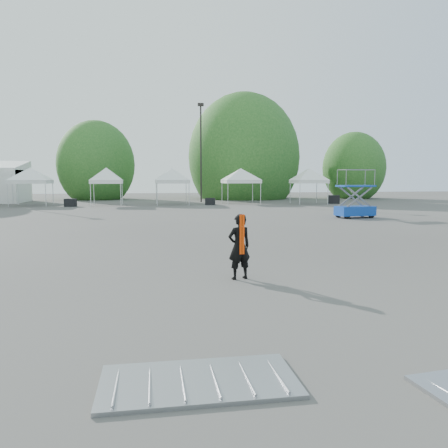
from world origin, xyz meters
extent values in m
plane|color=#474442|center=(0.00, 0.00, 0.00)|extent=(120.00, 120.00, 0.00)
cylinder|color=black|center=(3.00, 32.00, 4.75)|extent=(0.16, 0.16, 9.50)
cube|color=black|center=(3.00, 32.00, 9.65)|extent=(0.60, 0.25, 0.30)
cylinder|color=#382314|center=(-8.00, 40.00, 1.14)|extent=(0.36, 0.36, 2.27)
ellipsoid|color=#1E551C|center=(-8.00, 40.00, 3.94)|extent=(4.16, 4.16, 4.78)
cylinder|color=#382314|center=(9.00, 39.00, 1.40)|extent=(0.36, 0.36, 2.80)
ellipsoid|color=#1E551C|center=(9.00, 39.00, 4.85)|extent=(5.12, 5.12, 5.89)
cylinder|color=#382314|center=(22.00, 37.00, 1.05)|extent=(0.36, 0.36, 2.10)
ellipsoid|color=#1E551C|center=(22.00, 37.00, 3.64)|extent=(3.84, 3.84, 4.42)
cylinder|color=silver|center=(-13.91, 27.38, 1.00)|extent=(0.06, 0.06, 2.00)
cylinder|color=silver|center=(-10.90, 27.38, 1.00)|extent=(0.06, 0.06, 2.00)
cylinder|color=silver|center=(-13.91, 30.40, 1.00)|extent=(0.06, 0.06, 2.00)
cylinder|color=silver|center=(-10.90, 30.40, 1.00)|extent=(0.06, 0.06, 2.00)
cube|color=white|center=(-12.40, 28.89, 2.08)|extent=(3.21, 3.21, 0.30)
pyramid|color=white|center=(-12.40, 28.89, 3.33)|extent=(4.55, 4.55, 1.10)
cylinder|color=silver|center=(-7.12, 26.53, 1.00)|extent=(0.06, 0.06, 2.00)
cylinder|color=silver|center=(-4.63, 26.53, 1.00)|extent=(0.06, 0.06, 2.00)
cylinder|color=silver|center=(-7.12, 29.02, 1.00)|extent=(0.06, 0.06, 2.00)
cylinder|color=silver|center=(-4.63, 29.02, 1.00)|extent=(0.06, 0.06, 2.00)
cube|color=white|center=(-5.88, 27.78, 2.08)|extent=(2.69, 2.69, 0.30)
pyramid|color=white|center=(-5.88, 27.78, 3.33)|extent=(3.80, 3.80, 1.10)
cylinder|color=silver|center=(-1.54, 26.82, 1.00)|extent=(0.06, 0.06, 2.00)
cylinder|color=silver|center=(1.26, 26.82, 1.00)|extent=(0.06, 0.06, 2.00)
cylinder|color=silver|center=(-1.54, 29.62, 1.00)|extent=(0.06, 0.06, 2.00)
cylinder|color=silver|center=(1.26, 29.62, 1.00)|extent=(0.06, 0.06, 2.00)
cube|color=white|center=(-0.14, 28.22, 2.08)|extent=(3.00, 3.00, 0.30)
pyramid|color=white|center=(-0.14, 28.22, 3.33)|extent=(4.25, 4.25, 1.10)
cylinder|color=silver|center=(4.86, 27.32, 1.00)|extent=(0.06, 0.06, 2.00)
cylinder|color=silver|center=(7.95, 27.32, 1.00)|extent=(0.06, 0.06, 2.00)
cylinder|color=silver|center=(4.86, 30.41, 1.00)|extent=(0.06, 0.06, 2.00)
cylinder|color=silver|center=(7.95, 30.41, 1.00)|extent=(0.06, 0.06, 2.00)
cube|color=white|center=(6.41, 28.86, 2.08)|extent=(3.29, 3.29, 0.30)
pyramid|color=white|center=(6.41, 28.86, 3.33)|extent=(4.66, 4.66, 1.10)
cylinder|color=silver|center=(11.16, 25.68, 1.00)|extent=(0.06, 0.06, 2.00)
cylinder|color=silver|center=(13.85, 25.68, 1.00)|extent=(0.06, 0.06, 2.00)
cylinder|color=silver|center=(11.16, 28.36, 1.00)|extent=(0.06, 0.06, 2.00)
cylinder|color=silver|center=(13.85, 28.36, 1.00)|extent=(0.06, 0.06, 2.00)
cube|color=white|center=(12.50, 27.02, 2.08)|extent=(2.89, 2.89, 0.30)
pyramid|color=white|center=(12.50, 27.02, 3.33)|extent=(4.08, 4.08, 1.10)
imported|color=black|center=(-0.41, -1.83, 0.78)|extent=(0.64, 0.50, 1.56)
cube|color=#F83D04|center=(-0.41, -1.99, 1.09)|extent=(0.13, 0.02, 0.94)
cube|color=#0B459A|center=(9.97, 12.78, 0.42)|extent=(2.39, 1.41, 0.57)
cube|color=#0B459A|center=(9.97, 12.78, 1.93)|extent=(2.29, 1.35, 0.09)
cylinder|color=black|center=(9.19, 12.21, 0.17)|extent=(0.35, 0.18, 0.34)
cylinder|color=black|center=(10.87, 12.42, 0.17)|extent=(0.35, 0.18, 0.34)
cylinder|color=black|center=(9.07, 13.14, 0.17)|extent=(0.35, 0.18, 0.34)
cylinder|color=black|center=(10.75, 13.36, 0.17)|extent=(0.35, 0.18, 0.34)
cube|color=#94969B|center=(-2.01, -6.96, 0.03)|extent=(2.32, 1.19, 0.05)
cube|color=black|center=(-8.81, 26.78, 0.34)|extent=(1.01, 0.87, 0.67)
cube|color=black|center=(3.18, 27.04, 0.31)|extent=(0.98, 0.88, 0.63)
cube|color=black|center=(15.05, 27.00, 0.40)|extent=(1.23, 1.10, 0.79)
camera|label=1|loc=(-2.59, -11.83, 2.40)|focal=35.00mm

